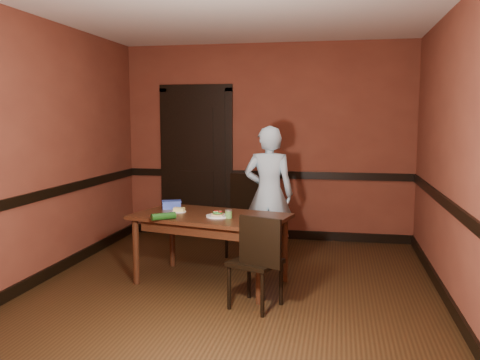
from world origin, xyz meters
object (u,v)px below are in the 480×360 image
at_px(dining_table, 211,249).
at_px(sandwich_plate, 218,215).
at_px(chair_near, 255,261).
at_px(food_tub, 172,205).
at_px(person, 269,194).
at_px(sauce_jar, 229,214).
at_px(chair_far, 249,216).
at_px(cheese_saucer, 179,210).

bearing_deg(dining_table, sandwich_plate, -30.27).
bearing_deg(chair_near, dining_table, -25.06).
xyz_separation_m(chair_near, food_tub, (-1.06, 0.84, 0.33)).
distance_m(person, sauce_jar, 1.12).
xyz_separation_m(chair_near, sandwich_plate, (-0.46, 0.49, 0.30)).
xyz_separation_m(dining_table, chair_far, (0.22, 1.05, 0.14)).
relative_size(person, food_tub, 6.64).
relative_size(chair_near, sauce_jar, 10.17).
distance_m(chair_near, food_tub, 1.39).
distance_m(sauce_jar, cheese_saucer, 0.62).
distance_m(person, cheese_saucer, 1.20).
xyz_separation_m(dining_table, sandwich_plate, (0.10, -0.09, 0.37)).
bearing_deg(chair_far, sandwich_plate, -76.21).
distance_m(dining_table, chair_near, 0.81).
height_order(dining_table, person, person).
xyz_separation_m(chair_near, sauce_jar, (-0.34, 0.45, 0.33)).
distance_m(sandwich_plate, food_tub, 0.70).
height_order(chair_far, sauce_jar, chair_far).
bearing_deg(dining_table, chair_near, -32.90).
bearing_deg(food_tub, person, 14.53).
bearing_deg(sauce_jar, food_tub, 151.25).
height_order(chair_near, person, person).
xyz_separation_m(chair_far, sandwich_plate, (-0.12, -1.15, 0.23)).
xyz_separation_m(cheese_saucer, food_tub, (-0.14, 0.18, 0.03)).
bearing_deg(dining_table, chair_far, 91.76).
bearing_deg(cheese_saucer, dining_table, -13.02).
bearing_deg(food_tub, chair_near, -59.71).
bearing_deg(sandwich_plate, dining_table, 136.42).
distance_m(chair_near, sandwich_plate, 0.74).
bearing_deg(sauce_jar, sandwich_plate, 161.22).
relative_size(chair_far, chair_near, 1.16).
height_order(dining_table, chair_near, chair_near).
relative_size(person, sandwich_plate, 6.85).
bearing_deg(sauce_jar, chair_far, 90.05).
bearing_deg(person, sauce_jar, 74.69).
bearing_deg(cheese_saucer, person, 46.63).
distance_m(chair_far, chair_near, 1.67).
bearing_deg(cheese_saucer, chair_near, -35.95).
xyz_separation_m(sauce_jar, cheese_saucer, (-0.58, 0.22, -0.02)).
height_order(chair_far, sandwich_plate, chair_far).
bearing_deg(sauce_jar, dining_table, 148.35).
bearing_deg(dining_table, cheese_saucer, -179.71).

